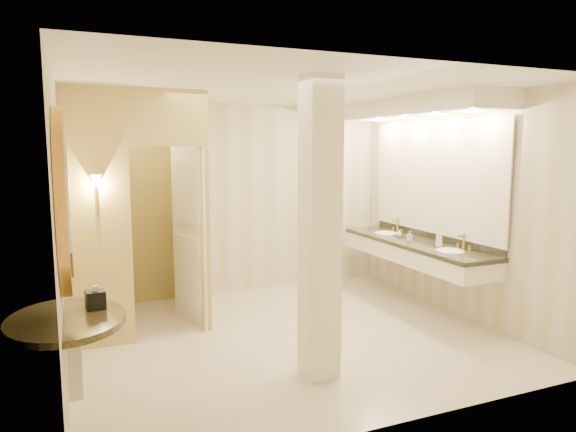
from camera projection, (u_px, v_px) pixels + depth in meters
name	position (u px, v px, depth m)	size (l,w,h in m)	color
floor	(289.00, 336.00, 5.71)	(4.50, 4.50, 0.00)	beige
ceiling	(290.00, 88.00, 5.35)	(4.50, 4.50, 0.00)	white
wall_back	(236.00, 199.00, 7.36)	(4.50, 0.02, 2.70)	beige
wall_front	(397.00, 250.00, 3.70)	(4.50, 0.02, 2.70)	beige
wall_left	(62.00, 229.00, 4.67)	(0.02, 4.00, 2.70)	beige
wall_right	(456.00, 207.00, 6.39)	(0.02, 4.00, 2.70)	beige
toilet_closet	(169.00, 208.00, 5.99)	(1.50, 1.55, 2.70)	#DECC74
wall_sconce	(96.00, 183.00, 5.14)	(0.14, 0.14, 0.42)	#B78D3A
vanity	(419.00, 183.00, 6.61)	(0.75, 2.73, 2.09)	white
console_shelf	(65.00, 253.00, 3.63)	(1.03, 1.03, 1.96)	black
pillar	(320.00, 231.00, 4.56)	(0.30, 0.30, 2.70)	white
tissue_box	(95.00, 300.00, 3.88)	(0.14, 0.14, 0.14)	black
toilet	(110.00, 281.00, 6.59)	(0.43, 0.76, 0.78)	white
soap_bottle_a	(409.00, 236.00, 6.70)	(0.06, 0.06, 0.13)	beige
soap_bottle_b	(399.00, 233.00, 7.00)	(0.08, 0.08, 0.10)	silver
soap_bottle_c	(439.00, 238.00, 6.29)	(0.08, 0.08, 0.22)	#C6B28C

